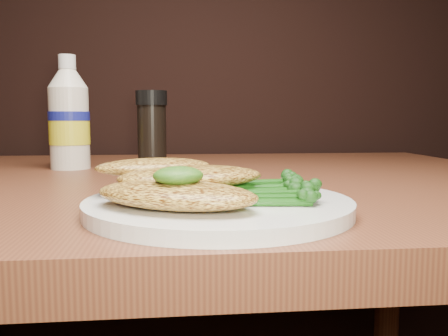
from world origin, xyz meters
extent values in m
cylinder|color=white|center=(0.08, 0.78, 0.76)|extent=(0.24, 0.24, 0.01)
ellipsoid|color=gold|center=(0.04, 0.74, 0.77)|extent=(0.16, 0.13, 0.02)
ellipsoid|color=gold|center=(0.06, 0.79, 0.78)|extent=(0.15, 0.10, 0.02)
ellipsoid|color=gold|center=(0.02, 0.82, 0.79)|extent=(0.12, 0.08, 0.02)
ellipsoid|color=#073209|center=(0.04, 0.74, 0.79)|extent=(0.05, 0.05, 0.02)
camera|label=1|loc=(0.04, 0.36, 0.84)|focal=37.64mm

